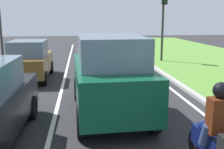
# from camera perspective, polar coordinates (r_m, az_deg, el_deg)

# --- Properties ---
(ground_plane) EXTENTS (60.00, 60.00, 0.00)m
(ground_plane) POSITION_cam_1_polar(r_m,az_deg,el_deg) (13.13, -6.81, -0.39)
(ground_plane) COLOR #262628
(lane_line_center) EXTENTS (0.12, 32.00, 0.01)m
(lane_line_center) POSITION_cam_1_polar(r_m,az_deg,el_deg) (13.16, -9.86, -0.45)
(lane_line_center) COLOR silver
(lane_line_center) RESTS_ON ground
(lane_line_right_edge) EXTENTS (0.12, 32.00, 0.01)m
(lane_line_right_edge) POSITION_cam_1_polar(r_m,az_deg,el_deg) (13.60, 8.53, -0.00)
(lane_line_right_edge) COLOR silver
(lane_line_right_edge) RESTS_ON ground
(curb_right) EXTENTS (0.24, 48.00, 0.12)m
(curb_right) POSITION_cam_1_polar(r_m,az_deg,el_deg) (13.73, 10.55, 0.28)
(curb_right) COLOR #9E9B93
(curb_right) RESTS_ON ground
(car_suv_ahead) EXTENTS (2.11, 4.57, 2.28)m
(car_suv_ahead) POSITION_cam_1_polar(r_m,az_deg,el_deg) (7.73, -0.56, -0.07)
(car_suv_ahead) COLOR #0C472D
(car_suv_ahead) RESTS_ON ground
(car_hatchback_far) EXTENTS (1.74, 3.71, 1.78)m
(car_hatchback_far) POSITION_cam_1_polar(r_m,az_deg,el_deg) (12.81, -16.84, 2.89)
(car_hatchback_far) COLOR brown
(car_hatchback_far) RESTS_ON ground
(rider_person) EXTENTS (0.51, 0.40, 1.16)m
(rider_person) POSITION_cam_1_polar(r_m,az_deg,el_deg) (4.88, 21.60, -7.80)
(rider_person) COLOR #4C1E0C
(rider_person) RESTS_ON ground
(traffic_light_near_right) EXTENTS (0.32, 0.50, 4.56)m
(traffic_light_near_right) POSITION_cam_1_polar(r_m,az_deg,el_deg) (17.49, 10.80, 12.92)
(traffic_light_near_right) COLOR #2D2D2D
(traffic_light_near_right) RESTS_ON ground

